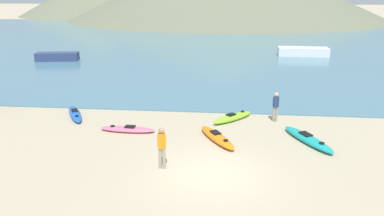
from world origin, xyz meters
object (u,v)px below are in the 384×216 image
object	(u,v)px
kayak_on_sand_4	(128,129)
person_near_waterline	(276,105)
kayak_on_sand_0	(233,117)
person_near_foreground	(162,145)
kayak_on_sand_1	(75,114)
kayak_on_sand_3	(217,137)
moored_boat_2	(57,57)
kayak_on_sand_2	(308,139)
moored_boat_1	(303,52)

from	to	relation	value
kayak_on_sand_4	person_near_waterline	distance (m)	7.72
kayak_on_sand_0	person_near_foreground	bearing A→B (deg)	-114.57
kayak_on_sand_0	kayak_on_sand_1	world-z (taller)	kayak_on_sand_0
kayak_on_sand_4	person_near_foreground	world-z (taller)	person_near_foreground
person_near_foreground	kayak_on_sand_0	bearing A→B (deg)	65.43
kayak_on_sand_3	kayak_on_sand_4	size ratio (longest dim) A/B	1.08
person_near_foreground	moored_boat_2	size ratio (longest dim) A/B	0.40
kayak_on_sand_0	kayak_on_sand_1	distance (m)	8.64
kayak_on_sand_2	moored_boat_1	bearing A→B (deg)	80.59
kayak_on_sand_4	moored_boat_1	bearing A→B (deg)	62.24
kayak_on_sand_0	moored_boat_1	distance (m)	22.90
kayak_on_sand_3	moored_boat_2	world-z (taller)	moored_boat_2
kayak_on_sand_1	moored_boat_2	size ratio (longest dim) A/B	0.71
kayak_on_sand_2	kayak_on_sand_4	world-z (taller)	kayak_on_sand_2
moored_boat_2	kayak_on_sand_1	bearing A→B (deg)	-62.37
kayak_on_sand_0	kayak_on_sand_4	distance (m)	5.58
person_near_waterline	moored_boat_1	xyz separation A→B (m)	(5.22, 21.60, -0.41)
person_near_foreground	person_near_waterline	xyz separation A→B (m)	(4.94, 6.01, -0.05)
kayak_on_sand_0	moored_boat_1	bearing A→B (deg)	71.06
moored_boat_2	kayak_on_sand_0	bearing A→B (deg)	-43.26
moored_boat_2	kayak_on_sand_2	bearing A→B (deg)	-42.50
kayak_on_sand_3	person_near_waterline	bearing A→B (deg)	45.28
kayak_on_sand_0	moored_boat_1	size ratio (longest dim) A/B	0.46
kayak_on_sand_1	kayak_on_sand_4	bearing A→B (deg)	-30.10
kayak_on_sand_2	moored_boat_1	size ratio (longest dim) A/B	0.64
kayak_on_sand_1	kayak_on_sand_2	bearing A→B (deg)	-11.85
kayak_on_sand_1	moored_boat_2	xyz separation A→B (m)	(-8.55, 16.34, 0.32)
kayak_on_sand_2	person_near_waterline	world-z (taller)	person_near_waterline
person_near_waterline	moored_boat_1	distance (m)	22.23
person_near_foreground	kayak_on_sand_4	bearing A→B (deg)	122.63
kayak_on_sand_2	kayak_on_sand_3	world-z (taller)	kayak_on_sand_3
kayak_on_sand_1	moored_boat_1	bearing A→B (deg)	53.64
person_near_foreground	kayak_on_sand_2	bearing A→B (deg)	28.08
kayak_on_sand_1	kayak_on_sand_4	size ratio (longest dim) A/B	1.08
kayak_on_sand_4	kayak_on_sand_2	bearing A→B (deg)	-3.29
kayak_on_sand_1	kayak_on_sand_2	world-z (taller)	kayak_on_sand_2
moored_boat_1	moored_boat_2	bearing A→B (deg)	-167.43
kayak_on_sand_4	moored_boat_2	world-z (taller)	moored_boat_2
kayak_on_sand_3	moored_boat_2	size ratio (longest dim) A/B	0.71
moored_boat_1	kayak_on_sand_3	bearing A→B (deg)	-108.36
kayak_on_sand_0	kayak_on_sand_3	xyz separation A→B (m)	(-0.72, -2.91, -0.01)
kayak_on_sand_0	kayak_on_sand_4	size ratio (longest dim) A/B	0.87
moored_boat_2	moored_boat_1	bearing A→B (deg)	12.57
kayak_on_sand_2	person_near_waterline	distance (m)	3.08
kayak_on_sand_4	moored_boat_1	xyz separation A→B (m)	(12.56, 23.86, 0.37)
kayak_on_sand_1	kayak_on_sand_4	world-z (taller)	kayak_on_sand_1
moored_boat_2	person_near_foreground	bearing A→B (deg)	-56.83
kayak_on_sand_0	kayak_on_sand_4	bearing A→B (deg)	-156.76
kayak_on_sand_1	moored_boat_1	distance (m)	27.10
kayak_on_sand_0	person_near_waterline	world-z (taller)	person_near_waterline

